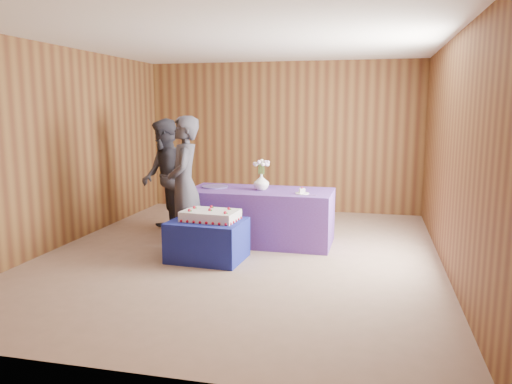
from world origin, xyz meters
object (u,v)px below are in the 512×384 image
(cake_table, at_px, (207,240))
(serving_table, at_px, (260,216))
(vase, at_px, (261,182))
(sheet_cake, at_px, (210,215))
(guest_left, at_px, (184,185))
(guest_right, at_px, (166,177))

(cake_table, relative_size, serving_table, 0.45)
(cake_table, height_order, vase, vase)
(sheet_cake, height_order, guest_left, guest_left)
(cake_table, distance_m, vase, 1.23)
(sheet_cake, bearing_deg, guest_left, 152.61)
(sheet_cake, height_order, guest_right, guest_right)
(serving_table, relative_size, vase, 9.01)
(vase, xyz_separation_m, guest_left, (-0.89, -0.64, 0.03))
(cake_table, distance_m, sheet_cake, 0.32)
(guest_right, bearing_deg, sheet_cake, 7.45)
(sheet_cake, bearing_deg, serving_table, 70.35)
(vase, height_order, guest_right, guest_right)
(guest_left, bearing_deg, cake_table, 35.23)
(vase, distance_m, guest_left, 1.09)
(sheet_cake, distance_m, vase, 1.06)
(vase, bearing_deg, sheet_cake, -115.61)
(guest_left, bearing_deg, serving_table, 108.83)
(serving_table, height_order, vase, vase)
(serving_table, distance_m, guest_right, 1.58)
(cake_table, relative_size, vase, 4.05)
(cake_table, distance_m, guest_right, 1.65)
(serving_table, bearing_deg, cake_table, -114.88)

